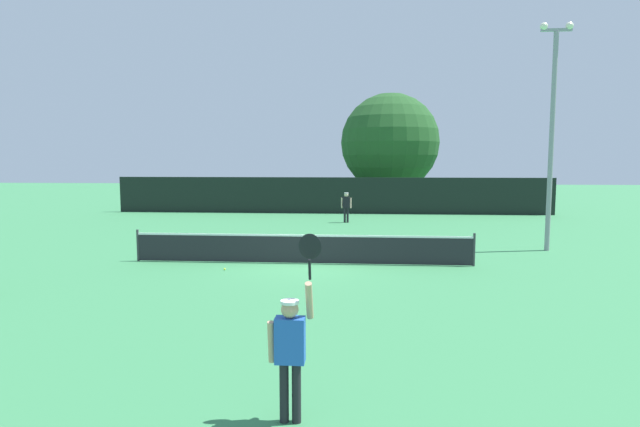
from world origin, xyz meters
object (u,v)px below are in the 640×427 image
(player_serving, at_px, (291,342))
(parked_car_mid, at_px, (355,195))
(tennis_ball, at_px, (225,269))
(parked_car_near, at_px, (295,193))
(player_receiving, at_px, (346,204))
(large_tree, at_px, (390,143))
(light_pole, at_px, (552,123))

(player_serving, distance_m, parked_car_mid, 33.50)
(tennis_ball, height_order, parked_car_near, parked_car_near)
(tennis_ball, bearing_deg, parked_car_mid, 81.30)
(player_receiving, relative_size, parked_car_near, 0.38)
(player_receiving, bearing_deg, parked_car_near, -71.51)
(tennis_ball, bearing_deg, large_tree, 74.75)
(parked_car_near, bearing_deg, parked_car_mid, -28.89)
(parked_car_mid, bearing_deg, light_pole, -64.37)
(player_serving, bearing_deg, light_pole, 59.67)
(player_serving, distance_m, tennis_ball, 9.73)
(player_serving, relative_size, parked_car_near, 0.56)
(large_tree, xyz_separation_m, parked_car_mid, (-2.59, 1.22, -3.96))
(player_serving, height_order, large_tree, large_tree)
(tennis_ball, height_order, large_tree, large_tree)
(large_tree, relative_size, parked_car_near, 1.91)
(player_receiving, height_order, light_pole, light_pole)
(large_tree, distance_m, parked_car_mid, 4.88)
(large_tree, relative_size, parked_car_mid, 1.92)
(tennis_ball, bearing_deg, player_serving, -69.96)
(player_serving, bearing_deg, tennis_ball, 110.04)
(tennis_ball, bearing_deg, light_pole, 21.61)
(parked_car_near, relative_size, parked_car_mid, 1.00)
(player_receiving, bearing_deg, large_tree, -105.63)
(light_pole, height_order, parked_car_mid, light_pole)
(light_pole, bearing_deg, large_tree, 104.68)
(light_pole, bearing_deg, tennis_ball, -158.39)
(tennis_ball, height_order, light_pole, light_pole)
(tennis_ball, distance_m, parked_car_near, 26.59)
(light_pole, bearing_deg, parked_car_mid, 110.58)
(player_serving, xyz_separation_m, player_receiving, (0.09, 21.85, -0.06))
(player_serving, distance_m, parked_car_near, 35.92)
(player_receiving, xyz_separation_m, parked_car_mid, (0.33, 11.65, -0.23))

